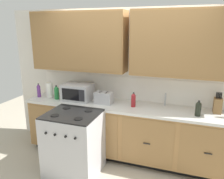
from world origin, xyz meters
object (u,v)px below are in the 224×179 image
paper_towel_roll (50,90)px  stove_range (74,143)px  toaster (104,98)px  bottle_green (57,93)px  knife_block (218,105)px  bottle_violet (39,90)px  microwave (78,92)px  bottle_red (133,100)px  bottle_dark (198,108)px

paper_towel_roll → stove_range: bearing=-38.3°
toaster → bottle_green: bearing=-176.2°
stove_range → knife_block: knife_block is taller
knife_block → bottle_green: 2.56m
toaster → bottle_violet: bottle_violet is taller
microwave → bottle_red: bearing=-2.1°
bottle_dark → bottle_green: 2.29m
toaster → bottle_violet: bearing=-177.7°
bottle_red → bottle_violet: bearing=-178.5°
knife_block → paper_towel_roll: size_ratio=1.19×
paper_towel_roll → bottle_dark: size_ratio=1.17×
stove_range → paper_towel_roll: paper_towel_roll is taller
paper_towel_roll → knife_block: bearing=2.7°
stove_range → paper_towel_roll: size_ratio=3.65×
toaster → paper_towel_roll: size_ratio=1.08×
bottle_dark → bottle_green: size_ratio=0.92×
toaster → bottle_green: size_ratio=1.16×
paper_towel_roll → microwave: bearing=2.2°
paper_towel_roll → bottle_violet: (-0.19, -0.06, -0.01)m
toaster → bottle_dark: (1.44, -0.07, 0.01)m
bottle_red → bottle_dark: 0.95m
toaster → bottle_dark: 1.44m
microwave → bottle_dark: bearing=-3.1°
bottle_red → bottle_dark: bottle_red is taller
stove_range → bottle_dark: bearing=17.8°
microwave → toaster: bearing=-3.6°
bottle_dark → bottle_violet: bearing=179.4°
bottle_violet → bottle_green: size_ratio=1.01×
knife_block → stove_range: bearing=-158.9°
paper_towel_roll → bottle_dark: (2.47, -0.08, -0.02)m
stove_range → bottle_violet: bottle_violet is taller
toaster → knife_block: (1.71, 0.14, 0.02)m
microwave → bottle_violet: 0.74m
microwave → toaster: microwave is taller
bottle_green → toaster: bearing=3.8°
bottle_violet → bottle_dark: bearing=-0.6°
bottle_violet → bottle_dark: 2.66m
microwave → bottle_violet: (-0.73, -0.08, -0.02)m
toaster → bottle_violet: 1.22m
stove_range → microwave: bearing=110.7°
knife_block → paper_towel_roll: bearing=-177.3°
toaster → bottle_dark: size_ratio=1.26×
knife_block → bottle_dark: knife_block is taller
bottle_red → stove_range: bearing=-140.4°
paper_towel_roll → bottle_violet: size_ratio=1.06×
microwave → paper_towel_roll: 0.55m
stove_range → microwave: size_ratio=1.98×
paper_towel_roll → toaster: bearing=-0.5°
knife_block → bottle_dark: 0.34m
bottle_violet → bottle_green: (0.37, -0.01, -0.00)m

